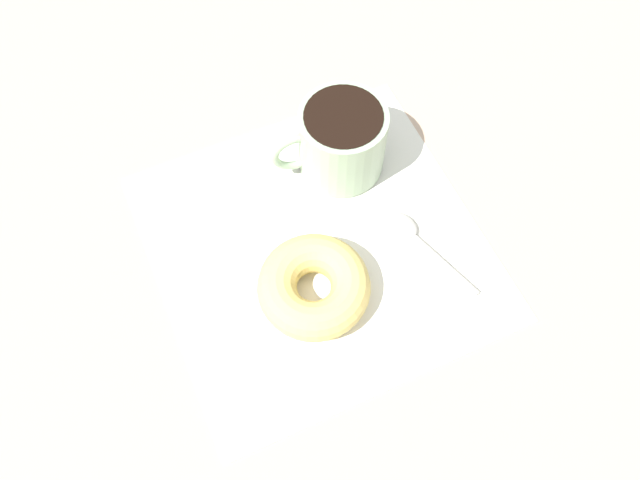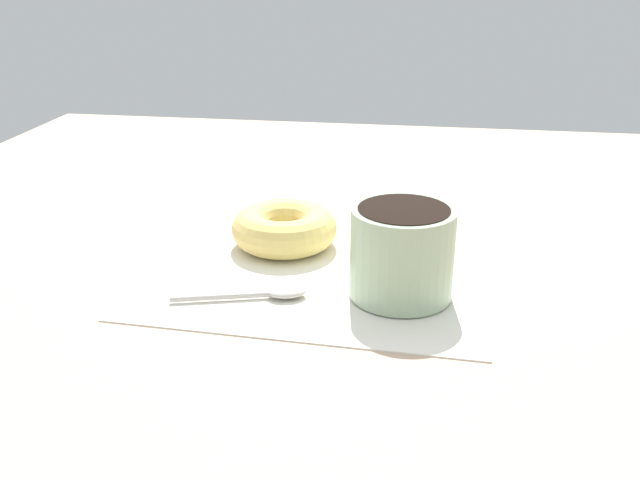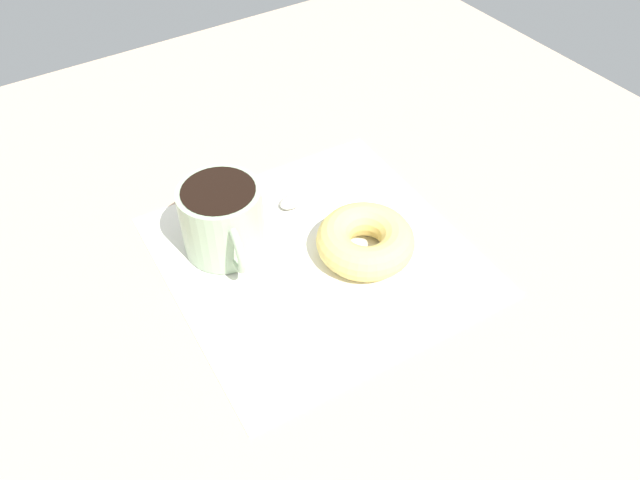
% 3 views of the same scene
% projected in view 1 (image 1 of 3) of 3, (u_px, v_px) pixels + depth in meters
% --- Properties ---
extents(ground_plane, '(1.20, 1.20, 0.02)m').
position_uv_depth(ground_plane, '(301.00, 258.00, 0.66)').
color(ground_plane, tan).
extents(napkin, '(0.35, 0.35, 0.00)m').
position_uv_depth(napkin, '(320.00, 249.00, 0.65)').
color(napkin, white).
rests_on(napkin, ground_plane).
extents(coffee_cup, '(0.13, 0.09, 0.08)m').
position_uv_depth(coffee_cup, '(341.00, 140.00, 0.66)').
color(coffee_cup, '#9EB793').
rests_on(coffee_cup, napkin).
extents(donut, '(0.11, 0.11, 0.04)m').
position_uv_depth(donut, '(314.00, 286.00, 0.61)').
color(donut, '#E5C66B').
rests_on(donut, napkin).
extents(spoon, '(0.05, 0.12, 0.01)m').
position_uv_depth(spoon, '(414.00, 235.00, 0.66)').
color(spoon, '#B7B2A8').
rests_on(spoon, napkin).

